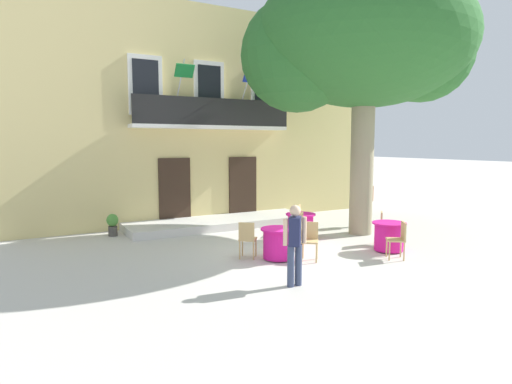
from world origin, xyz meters
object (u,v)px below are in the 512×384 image
object	(u,v)px
cafe_chair_middle_0	(302,217)
ground_planter_left	(113,224)
cafe_chair_front_1	(399,237)
pedestrian_mid_plaza	(367,199)
cafe_chair_middle_1	(297,226)
cafe_table_front	(389,236)
cafe_chair_near_tree_0	(247,237)
cafe_table_near_tree	(278,243)
plane_tree	(361,44)
cafe_chair_front_0	(385,226)
cafe_chair_near_tree_1	(310,238)
pedestrian_near_entrance	(295,241)
cafe_table_middle	(301,226)

from	to	relation	value
cafe_chair_middle_0	ground_planter_left	distance (m)	5.78
cafe_chair_middle_0	cafe_chair_front_1	distance (m)	3.52
pedestrian_mid_plaza	cafe_chair_middle_1	bearing A→B (deg)	-161.89
cafe_chair_middle_0	cafe_chair_middle_1	distance (m)	1.51
cafe_table_front	cafe_chair_front_1	size ratio (longest dim) A/B	0.95
cafe_chair_near_tree_0	pedestrian_mid_plaza	size ratio (longest dim) A/B	0.57
cafe_table_near_tree	ground_planter_left	world-z (taller)	cafe_table_near_tree
cafe_chair_middle_0	cafe_chair_front_1	xyz separation A→B (m)	(0.39, -3.50, 0.00)
plane_tree	cafe_chair_front_0	bearing A→B (deg)	-101.77
cafe_chair_near_tree_0	cafe_chair_front_0	xyz separation A→B (m)	(4.03, -0.53, 0.00)
cafe_table_front	ground_planter_left	size ratio (longest dim) A/B	1.28
cafe_chair_middle_1	pedestrian_mid_plaza	distance (m)	3.88
cafe_chair_near_tree_0	cafe_table_front	xyz separation A→B (m)	(3.56, -1.12, -0.14)
cafe_chair_middle_0	pedestrian_mid_plaza	world-z (taller)	pedestrian_mid_plaza
cafe_chair_near_tree_1	pedestrian_mid_plaza	size ratio (longest dim) A/B	0.57
ground_planter_left	cafe_chair_front_1	bearing A→B (deg)	-47.21
cafe_chair_near_tree_0	pedestrian_near_entrance	world-z (taller)	pedestrian_near_entrance
cafe_chair_middle_0	cafe_chair_front_1	world-z (taller)	same
cafe_chair_middle_0	cafe_chair_front_0	bearing A→B (deg)	-61.60
cafe_table_middle	cafe_chair_middle_1	world-z (taller)	cafe_chair_middle_1
cafe_chair_near_tree_1	cafe_chair_middle_1	xyz separation A→B (m)	(0.58, 1.38, 0.00)
cafe_table_near_tree	cafe_table_middle	distance (m)	2.29
cafe_table_front	pedestrian_near_entrance	world-z (taller)	pedestrian_near_entrance
cafe_chair_front_1	pedestrian_near_entrance	size ratio (longest dim) A/B	0.57
cafe_chair_front_0	ground_planter_left	size ratio (longest dim) A/B	1.35
cafe_chair_near_tree_1	cafe_table_front	world-z (taller)	cafe_chair_near_tree_1
cafe_chair_middle_1	cafe_table_near_tree	bearing A→B (deg)	-141.31
plane_tree	pedestrian_mid_plaza	distance (m)	5.02
cafe_table_middle	cafe_chair_front_1	bearing A→B (deg)	-73.54
cafe_table_front	pedestrian_mid_plaza	world-z (taller)	pedestrian_mid_plaza
plane_tree	cafe_chair_middle_0	world-z (taller)	plane_tree
cafe_table_middle	plane_tree	bearing A→B (deg)	-4.42
cafe_chair_front_1	pedestrian_near_entrance	distance (m)	3.38
cafe_chair_near_tree_0	plane_tree	bearing A→B (deg)	12.60
ground_planter_left	pedestrian_near_entrance	bearing A→B (deg)	-70.79
cafe_chair_middle_0	ground_planter_left	xyz separation A→B (m)	(-5.19, 2.53, -0.15)
cafe_table_near_tree	cafe_chair_front_0	distance (m)	3.40
cafe_table_near_tree	cafe_chair_near_tree_0	world-z (taller)	cafe_chair_near_tree_0
cafe_chair_middle_1	ground_planter_left	world-z (taller)	cafe_chair_middle_1
plane_tree	cafe_chair_front_1	bearing A→B (deg)	-112.42
cafe_chair_middle_0	ground_planter_left	bearing A→B (deg)	154.04
cafe_chair_near_tree_0	cafe_chair_front_1	distance (m)	3.67
plane_tree	cafe_chair_middle_0	distance (m)	5.46
plane_tree	pedestrian_near_entrance	distance (m)	7.31
cafe_table_front	cafe_chair_front_0	xyz separation A→B (m)	(0.46, 0.59, 0.14)
pedestrian_near_entrance	pedestrian_mid_plaza	world-z (taller)	pedestrian_near_entrance
cafe_table_front	cafe_chair_front_1	world-z (taller)	cafe_chair_front_1
plane_tree	cafe_chair_near_tree_0	distance (m)	6.84
cafe_chair_near_tree_1	pedestrian_mid_plaza	bearing A→B (deg)	31.29
cafe_chair_near_tree_1	cafe_chair_middle_0	distance (m)	2.97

